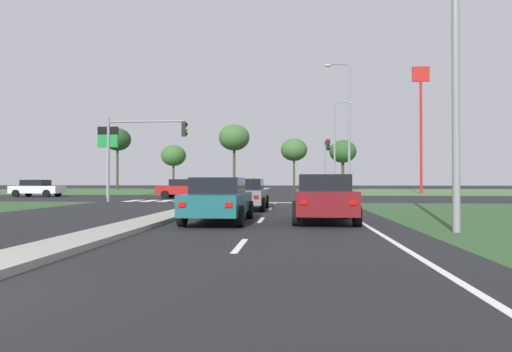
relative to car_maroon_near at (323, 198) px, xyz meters
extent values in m
plane|color=black|center=(-5.62, 19.68, -0.81)|extent=(200.00, 200.00, 0.00)
cube|color=#385B2D|center=(-31.12, 44.18, -0.80)|extent=(35.00, 35.00, 0.01)
cube|color=#476B38|center=(19.88, 44.18, -0.80)|extent=(35.00, 35.00, 0.01)
cube|color=gray|center=(-5.62, 0.68, -0.74)|extent=(1.20, 22.00, 0.14)
cube|color=#ADA89E|center=(-5.62, 44.68, -0.74)|extent=(1.20, 36.00, 0.14)
cube|color=silver|center=(-2.12, -5.51, -0.80)|extent=(0.14, 2.00, 0.01)
cube|color=silver|center=(-2.12, 0.49, -0.80)|extent=(0.14, 2.00, 0.01)
cube|color=silver|center=(-2.12, 6.49, -0.80)|extent=(0.14, 2.00, 0.01)
cube|color=silver|center=(-2.12, 12.49, -0.80)|extent=(0.14, 2.00, 0.01)
cube|color=silver|center=(1.23, 1.68, -0.80)|extent=(0.14, 24.00, 0.01)
cube|color=silver|center=(-1.82, 12.68, -0.80)|extent=(6.40, 0.50, 0.01)
cube|color=silver|center=(-12.02, 14.48, -0.80)|extent=(0.70, 2.80, 0.01)
cube|color=silver|center=(-10.87, 14.48, -0.80)|extent=(0.70, 2.80, 0.01)
cube|color=silver|center=(-9.72, 14.48, -0.80)|extent=(0.70, 2.80, 0.01)
cube|color=silver|center=(-8.57, 14.48, -0.80)|extent=(0.70, 2.80, 0.01)
cube|color=silver|center=(-7.42, 14.48, -0.80)|extent=(0.70, 2.80, 0.01)
cube|color=silver|center=(-6.27, 14.48, -0.80)|extent=(0.70, 2.80, 0.01)
cube|color=silver|center=(-5.12, 14.48, -0.80)|extent=(0.70, 2.80, 0.01)
cube|color=maroon|center=(0.00, 0.03, -0.12)|extent=(1.85, 4.24, 0.74)
cube|color=black|center=(0.00, -0.12, 0.51)|extent=(1.62, 1.95, 0.52)
cube|color=red|center=(-0.70, -2.11, -0.04)|extent=(0.20, 0.04, 0.14)
cube|color=red|center=(0.70, -2.11, -0.04)|extent=(0.20, 0.04, 0.14)
cylinder|color=black|center=(-0.92, 1.39, -0.49)|extent=(0.22, 0.64, 0.64)
cylinder|color=black|center=(0.92, 1.39, -0.49)|extent=(0.22, 0.64, 0.64)
cylinder|color=black|center=(-0.92, -1.33, -0.49)|extent=(0.22, 0.64, 0.64)
cylinder|color=black|center=(0.92, -1.33, -0.49)|extent=(0.22, 0.64, 0.64)
cube|color=black|center=(-7.86, 27.68, -0.11)|extent=(1.82, 4.29, 0.75)
cube|color=black|center=(-7.86, 27.83, 0.52)|extent=(1.60, 1.97, 0.52)
cube|color=red|center=(-7.17, 29.85, -0.04)|extent=(0.20, 0.04, 0.14)
cube|color=red|center=(-8.55, 29.85, -0.04)|extent=(0.20, 0.04, 0.14)
cylinder|color=black|center=(-6.96, 26.31, -0.49)|extent=(0.22, 0.64, 0.64)
cylinder|color=black|center=(-8.77, 26.31, -0.49)|extent=(0.22, 0.64, 0.64)
cylinder|color=black|center=(-6.96, 29.06, -0.49)|extent=(0.22, 0.64, 0.64)
cylinder|color=black|center=(-8.77, 29.06, -0.49)|extent=(0.22, 0.64, 0.64)
cube|color=#19565B|center=(-3.45, -0.36, -0.17)|extent=(1.74, 4.60, 0.64)
cube|color=black|center=(-3.45, -0.51, 0.41)|extent=(1.53, 2.12, 0.52)
cube|color=red|center=(-4.11, -2.68, -0.10)|extent=(0.20, 0.04, 0.14)
cube|color=red|center=(-2.79, -2.68, -0.10)|extent=(0.20, 0.04, 0.14)
cylinder|color=black|center=(-4.32, 1.11, -0.49)|extent=(0.22, 0.64, 0.64)
cylinder|color=black|center=(-2.58, 1.11, -0.49)|extent=(0.22, 0.64, 0.64)
cylinder|color=black|center=(-4.32, -1.84, -0.49)|extent=(0.22, 0.64, 0.64)
cylinder|color=black|center=(-2.58, -1.84, -0.49)|extent=(0.22, 0.64, 0.64)
cube|color=slate|center=(-3.23, 5.89, -0.17)|extent=(1.75, 4.49, 0.63)
cube|color=black|center=(-3.23, 5.74, 0.41)|extent=(1.54, 2.06, 0.52)
cube|color=red|center=(-3.90, 3.63, -0.11)|extent=(0.20, 0.04, 0.14)
cube|color=red|center=(-2.56, 3.63, -0.11)|extent=(0.20, 0.04, 0.14)
cylinder|color=black|center=(-4.11, 7.33, -0.49)|extent=(0.22, 0.64, 0.64)
cylinder|color=black|center=(-2.35, 7.33, -0.49)|extent=(0.22, 0.64, 0.64)
cylinder|color=black|center=(-4.11, 4.46, -0.49)|extent=(0.22, 0.64, 0.64)
cylinder|color=black|center=(-2.35, 4.46, -0.49)|extent=(0.22, 0.64, 0.64)
cube|color=#A31919|center=(-9.48, 19.05, -0.15)|extent=(4.45, 1.78, 0.67)
cube|color=black|center=(-9.63, 19.05, 0.45)|extent=(2.05, 1.57, 0.52)
cube|color=red|center=(-11.73, 19.73, -0.08)|extent=(0.04, 0.20, 0.14)
cube|color=red|center=(-11.73, 18.37, -0.08)|extent=(0.04, 0.20, 0.14)
cylinder|color=black|center=(-8.06, 19.94, -0.49)|extent=(0.64, 0.22, 0.64)
cylinder|color=black|center=(-8.06, 18.16, -0.49)|extent=(0.64, 0.22, 0.64)
cylinder|color=black|center=(-10.91, 19.94, -0.49)|extent=(0.64, 0.22, 0.64)
cylinder|color=black|center=(-10.91, 18.16, -0.49)|extent=(0.64, 0.22, 0.64)
cube|color=silver|center=(-23.04, 20.96, -0.17)|extent=(4.25, 1.75, 0.63)
cube|color=black|center=(-23.19, 20.96, 0.41)|extent=(1.96, 1.54, 0.52)
cube|color=red|center=(-25.18, 21.62, -0.11)|extent=(0.04, 0.20, 0.14)
cube|color=red|center=(-25.18, 20.29, -0.11)|extent=(0.04, 0.20, 0.14)
cylinder|color=black|center=(-21.68, 21.83, -0.49)|extent=(0.64, 0.22, 0.64)
cylinder|color=black|center=(-21.68, 20.08, -0.49)|extent=(0.64, 0.22, 0.64)
cylinder|color=black|center=(-24.40, 21.83, -0.49)|extent=(0.64, 0.22, 0.64)
cylinder|color=black|center=(-24.40, 20.08, -0.49)|extent=(0.64, 0.22, 0.64)
cylinder|color=gray|center=(-13.22, 13.08, 1.96)|extent=(0.18, 0.18, 5.54)
cylinder|color=gray|center=(-10.66, 13.08, 4.48)|extent=(5.11, 0.12, 0.12)
cube|color=black|center=(-8.11, 13.08, 3.96)|extent=(0.26, 0.32, 0.95)
sphere|color=#360503|center=(-7.95, 13.08, 4.26)|extent=(0.20, 0.20, 0.20)
sphere|color=orange|center=(-7.95, 13.08, 3.96)|extent=(0.20, 0.20, 0.20)
sphere|color=black|center=(-7.95, 13.08, 3.66)|extent=(0.20, 0.20, 0.20)
cylinder|color=gray|center=(1.98, 26.28, 1.82)|extent=(0.18, 0.18, 5.25)
cylinder|color=gray|center=(1.98, 24.47, 4.19)|extent=(0.12, 3.62, 0.12)
cube|color=black|center=(1.98, 22.66, 3.66)|extent=(0.32, 0.26, 0.95)
sphere|color=red|center=(1.98, 22.50, 3.96)|extent=(0.20, 0.20, 0.20)
sphere|color=#3A2405|center=(1.98, 22.50, 3.66)|extent=(0.20, 0.20, 0.20)
sphere|color=black|center=(1.98, 22.50, 3.36)|extent=(0.20, 0.20, 0.20)
cylinder|color=gray|center=(3.33, -2.67, 4.48)|extent=(0.20, 0.20, 10.56)
cylinder|color=gray|center=(3.33, 19.33, 4.45)|extent=(0.20, 0.20, 10.52)
cylinder|color=gray|center=(2.51, 19.21, 9.61)|extent=(1.64, 0.35, 0.10)
ellipsoid|color=#B2B2A8|center=(1.70, 19.08, 9.51)|extent=(0.56, 0.28, 0.20)
cylinder|color=gray|center=(3.33, 31.11, 4.04)|extent=(0.20, 0.20, 9.69)
cylinder|color=gray|center=(4.20, 31.07, 8.78)|extent=(1.74, 0.17, 0.10)
ellipsoid|color=#B2B2A8|center=(5.06, 31.03, 8.68)|extent=(0.56, 0.28, 0.20)
cylinder|color=#9E8966|center=(-5.51, 33.24, -0.27)|extent=(0.16, 0.16, 0.79)
cylinder|color=#9E8966|center=(-5.51, 33.24, 0.54)|extent=(0.34, 0.34, 0.83)
sphere|color=tan|center=(-5.51, 33.24, 1.07)|extent=(0.23, 0.23, 0.23)
cylinder|color=red|center=(12.80, 33.42, 5.28)|extent=(0.28, 0.28, 12.16)
cube|color=red|center=(12.80, 33.42, 12.16)|extent=(1.80, 0.30, 1.60)
torus|color=yellow|center=(12.40, 33.59, 12.16)|extent=(0.96, 0.16, 0.96)
torus|color=yellow|center=(13.19, 33.59, 12.16)|extent=(0.96, 0.16, 0.96)
cylinder|color=silver|center=(-17.15, 21.90, 1.36)|extent=(0.24, 0.24, 4.32)
cube|color=#197F33|center=(-17.15, 21.90, 4.07)|extent=(1.80, 0.24, 1.10)
cube|color=black|center=(-17.15, 21.90, 4.97)|extent=(1.80, 0.24, 0.70)
cylinder|color=#423323|center=(-28.67, 51.40, 2.59)|extent=(0.35, 0.35, 6.79)
ellipsoid|color=#1E421E|center=(-28.67, 51.40, 7.13)|extent=(4.18, 4.18, 3.55)
cylinder|color=#423323|center=(-19.59, 51.28, 1.33)|extent=(0.32, 0.32, 4.27)
ellipsoid|color=#38602D|center=(-19.59, 51.28, 4.53)|extent=(3.86, 3.86, 3.28)
cylinder|color=#423323|center=(-10.06, 51.35, 2.59)|extent=(0.40, 0.40, 6.79)
ellipsoid|color=#38602D|center=(-10.06, 51.35, 7.29)|extent=(4.74, 4.74, 4.03)
cylinder|color=#423323|center=(-0.86, 53.57, 1.77)|extent=(0.29, 0.29, 5.15)
ellipsoid|color=#38602D|center=(-0.86, 53.57, 5.49)|extent=(4.16, 4.16, 3.53)
cylinder|color=#423323|center=(6.59, 52.43, 1.58)|extent=(0.46, 0.46, 4.78)
ellipsoid|color=#285123|center=(6.59, 52.43, 5.10)|extent=(4.11, 4.11, 3.49)
camera|label=1|loc=(-1.00, -14.57, 0.56)|focal=30.32mm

